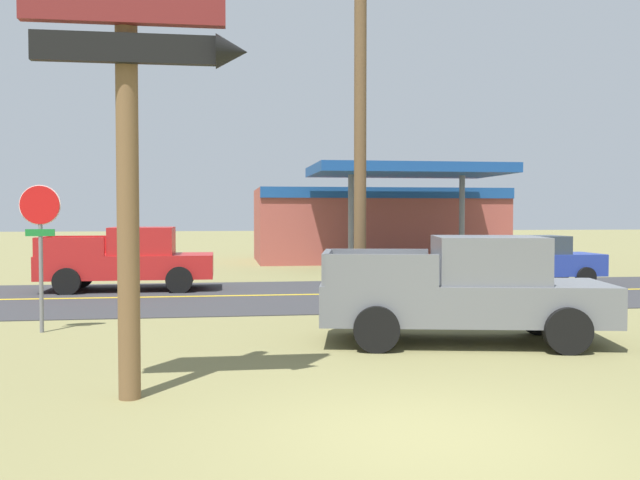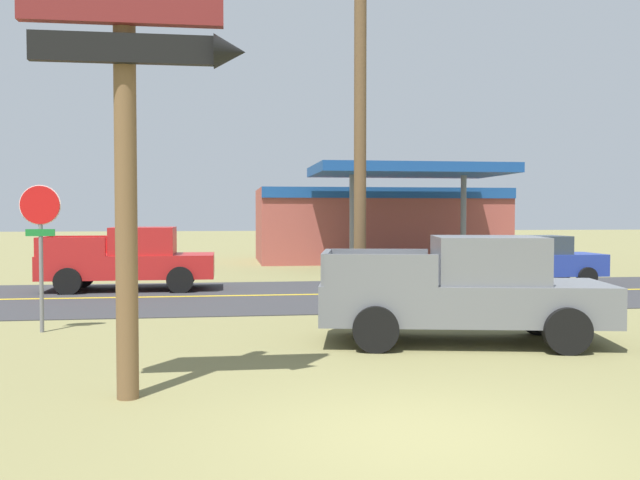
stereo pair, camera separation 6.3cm
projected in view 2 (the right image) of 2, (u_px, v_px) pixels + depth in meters
name	position (u px, v px, depth m)	size (l,w,h in m)	color
ground_plane	(422.00, 436.00, 7.46)	(180.00, 180.00, 0.00)	olive
road_asphalt	(297.00, 295.00, 20.33)	(140.00, 8.00, 0.02)	#333335
road_centre_line	(297.00, 295.00, 20.33)	(126.00, 0.20, 0.01)	gold
motel_sign	(128.00, 21.00, 8.71)	(2.76, 0.54, 6.95)	brown
stop_sign	(40.00, 231.00, 13.92)	(0.80, 0.08, 2.95)	slate
utility_pole	(360.00, 77.00, 14.75)	(2.15, 0.26, 9.83)	brown
gas_station	(379.00, 222.00, 34.97)	(12.00, 11.50, 4.40)	#A84C42
pickup_grey_parked_on_lawn	(466.00, 291.00, 12.84)	(5.48, 2.97, 1.96)	slate
pickup_red_on_road	(131.00, 259.00, 21.60)	(5.20, 2.24, 1.96)	red
car_blue_near_lane	(536.00, 260.00, 23.41)	(4.20, 2.00, 1.64)	#233893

